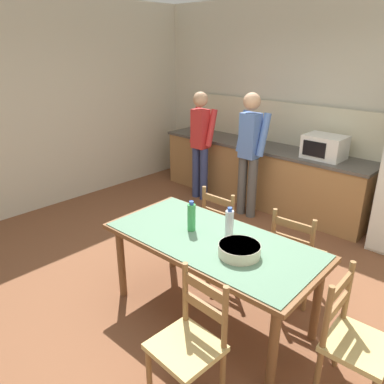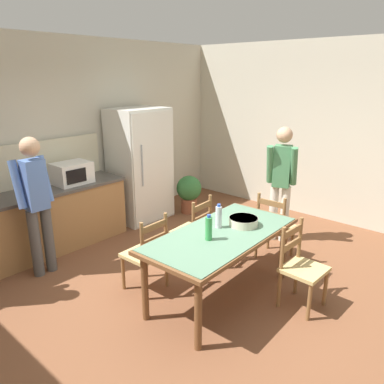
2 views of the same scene
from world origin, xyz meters
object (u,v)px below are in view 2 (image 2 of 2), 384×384
(serving_bowl, at_px, (243,221))
(chair_head_end, at_px, (274,227))
(refrigerator, at_px, (140,165))
(microwave, at_px, (72,173))
(dining_table, at_px, (221,240))
(bottle_near_centre, at_px, (209,228))
(bottle_off_centre, at_px, (219,217))
(person_at_counter, at_px, (36,200))
(potted_plant, at_px, (189,191))
(chair_side_far_left, at_px, (147,254))
(chair_side_near_right, at_px, (301,267))
(person_by_table, at_px, (281,179))
(chair_side_far_right, at_px, (193,231))

(serving_bowl, relative_size, chair_head_end, 0.35)
(refrigerator, distance_m, microwave, 1.25)
(dining_table, bearing_deg, chair_head_end, 1.51)
(bottle_near_centre, xyz_separation_m, bottle_off_centre, (0.32, 0.12, 0.00))
(microwave, distance_m, person_at_counter, 0.95)
(serving_bowl, distance_m, potted_plant, 2.57)
(chair_head_end, relative_size, potted_plant, 1.36)
(serving_bowl, xyz_separation_m, chair_side_far_left, (-0.75, 0.78, -0.38))
(potted_plant, bearing_deg, chair_side_near_right, -115.62)
(microwave, relative_size, chair_side_far_left, 0.55)
(microwave, xyz_separation_m, person_by_table, (1.97, -2.21, -0.09))
(refrigerator, xyz_separation_m, serving_bowl, (-0.70, -2.52, -0.11))
(serving_bowl, height_order, chair_side_far_left, chair_side_far_left)
(chair_side_far_left, distance_m, person_by_table, 2.28)
(dining_table, xyz_separation_m, potted_plant, (1.75, 2.03, -0.30))
(bottle_near_centre, relative_size, chair_head_end, 0.30)
(serving_bowl, xyz_separation_m, person_at_counter, (-1.34, 2.02, 0.14))
(chair_side_near_right, bearing_deg, serving_bowl, 101.88)
(serving_bowl, distance_m, chair_side_far_right, 0.89)
(chair_side_near_right, relative_size, potted_plant, 1.36)
(dining_table, xyz_separation_m, bottle_near_centre, (-0.23, -0.01, 0.21))
(bottle_off_centre, bearing_deg, chair_side_far_right, 64.23)
(refrigerator, height_order, chair_side_near_right, refrigerator)
(person_at_counter, relative_size, person_by_table, 1.01)
(bottle_near_centre, bearing_deg, refrigerator, 63.14)
(chair_side_near_right, xyz_separation_m, potted_plant, (1.32, 2.75, -0.06))
(bottle_off_centre, bearing_deg, chair_side_far_left, 130.40)
(chair_side_near_right, bearing_deg, chair_side_far_left, 123.22)
(chair_side_far_right, height_order, chair_side_near_right, same)
(bottle_near_centre, xyz_separation_m, chair_side_far_left, (-0.20, 0.72, -0.45))
(dining_table, height_order, person_by_table, person_by_table)
(microwave, bearing_deg, person_by_table, -48.27)
(chair_side_far_right, bearing_deg, microwave, -75.27)
(bottle_off_centre, bearing_deg, refrigerator, 68.31)
(bottle_near_centre, relative_size, serving_bowl, 0.84)
(chair_side_far_left, relative_size, chair_side_near_right, 1.00)
(chair_side_near_right, relative_size, person_by_table, 0.54)
(refrigerator, height_order, chair_head_end, refrigerator)
(serving_bowl, bearing_deg, microwave, 102.06)
(dining_table, xyz_separation_m, chair_side_far_right, (0.39, 0.74, -0.24))
(person_by_table, bearing_deg, chair_side_near_right, 16.99)
(microwave, distance_m, serving_bowl, 2.60)
(dining_table, height_order, potted_plant, dining_table)
(bottle_off_centre, xyz_separation_m, chair_side_far_right, (0.30, 0.63, -0.45))
(dining_table, xyz_separation_m, bottle_off_centre, (0.09, 0.11, 0.21))
(bottle_near_centre, bearing_deg, person_at_counter, 111.94)
(chair_side_near_right, xyz_separation_m, chair_head_end, (0.77, 0.75, 0.00))
(bottle_off_centre, bearing_deg, dining_table, -128.18)
(bottle_near_centre, height_order, chair_side_far_right, bottle_near_centre)
(refrigerator, height_order, person_by_table, refrigerator)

